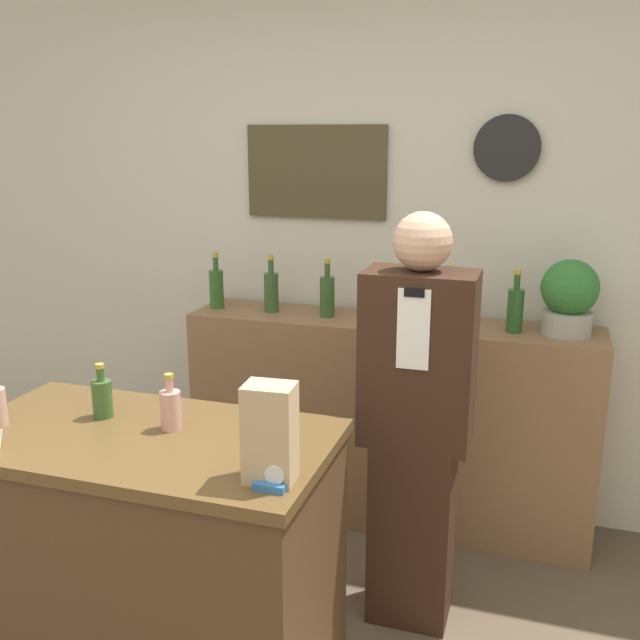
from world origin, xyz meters
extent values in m
cube|color=beige|center=(0.00, 2.00, 1.35)|extent=(5.20, 0.06, 2.70)
cube|color=#433C25|center=(-0.23, 1.96, 1.69)|extent=(0.71, 0.02, 0.45)
cylinder|color=black|center=(0.67, 1.95, 1.80)|extent=(0.30, 0.03, 0.30)
cube|color=brown|center=(0.20, 1.75, 0.51)|extent=(1.93, 0.38, 1.02)
cube|color=#4C331E|center=(-0.32, 0.44, 0.44)|extent=(1.20, 0.64, 0.88)
cube|color=brown|center=(-0.32, 0.44, 0.90)|extent=(1.23, 0.67, 0.04)
cube|color=#331E14|center=(0.46, 1.05, 0.37)|extent=(0.31, 0.24, 0.75)
cube|color=#331E14|center=(0.46, 1.05, 1.07)|extent=(0.41, 0.24, 0.65)
cube|color=white|center=(0.46, 0.92, 1.21)|extent=(0.11, 0.01, 0.29)
cube|color=black|center=(0.46, 0.92, 1.34)|extent=(0.07, 0.01, 0.03)
sphere|color=tan|center=(0.46, 1.05, 1.50)|extent=(0.21, 0.21, 0.21)
cylinder|color=#9E998E|center=(0.99, 1.76, 1.07)|extent=(0.21, 0.21, 0.10)
sphere|color=#2D6B2D|center=(0.99, 1.76, 1.22)|extent=(0.25, 0.25, 0.25)
cube|color=tan|center=(0.19, 0.27, 1.07)|extent=(0.15, 0.12, 0.28)
cube|color=#2D66A8|center=(0.21, 0.23, 0.94)|extent=(0.09, 0.06, 0.02)
cylinder|color=silver|center=(0.22, 0.23, 0.97)|extent=(0.06, 0.02, 0.06)
cylinder|color=#375928|center=(-0.53, 0.53, 0.99)|extent=(0.07, 0.07, 0.13)
cylinder|color=#375928|center=(-0.53, 0.53, 1.08)|extent=(0.03, 0.03, 0.05)
cylinder|color=#B29933|center=(-0.53, 0.53, 1.11)|extent=(0.03, 0.03, 0.02)
cylinder|color=tan|center=(-0.26, 0.50, 0.99)|extent=(0.07, 0.07, 0.13)
cylinder|color=tan|center=(-0.26, 0.50, 1.08)|extent=(0.03, 0.03, 0.05)
cylinder|color=#B29933|center=(-0.26, 0.50, 1.11)|extent=(0.03, 0.03, 0.02)
cylinder|color=#2E5623|center=(-0.68, 1.74, 1.11)|extent=(0.07, 0.07, 0.19)
cylinder|color=#2E5623|center=(-0.68, 1.74, 1.24)|extent=(0.03, 0.03, 0.07)
cylinder|color=#B29933|center=(-0.68, 1.74, 1.29)|extent=(0.03, 0.03, 0.02)
cylinder|color=#2F4D28|center=(-0.39, 1.75, 1.11)|extent=(0.07, 0.07, 0.19)
cylinder|color=#2F4D28|center=(-0.39, 1.75, 1.24)|extent=(0.03, 0.03, 0.07)
cylinder|color=#B29933|center=(-0.39, 1.75, 1.29)|extent=(0.03, 0.03, 0.02)
cylinder|color=#314D24|center=(-0.10, 1.74, 1.11)|extent=(0.07, 0.07, 0.19)
cylinder|color=#314D24|center=(-0.10, 1.74, 1.24)|extent=(0.03, 0.03, 0.07)
cylinder|color=#B29933|center=(-0.10, 1.74, 1.29)|extent=(0.03, 0.03, 0.02)
cylinder|color=#285828|center=(0.19, 1.73, 1.11)|extent=(0.07, 0.07, 0.19)
cylinder|color=#285828|center=(0.19, 1.73, 1.24)|extent=(0.03, 0.03, 0.07)
cylinder|color=#B29933|center=(0.19, 1.73, 1.29)|extent=(0.03, 0.03, 0.02)
cylinder|color=#324A24|center=(0.48, 1.73, 1.11)|extent=(0.07, 0.07, 0.19)
cylinder|color=#324A24|center=(0.48, 1.73, 1.24)|extent=(0.03, 0.03, 0.07)
cylinder|color=#B29933|center=(0.48, 1.73, 1.29)|extent=(0.03, 0.03, 0.02)
cylinder|color=#265221|center=(0.77, 1.73, 1.11)|extent=(0.07, 0.07, 0.19)
cylinder|color=#265221|center=(0.77, 1.73, 1.24)|extent=(0.03, 0.03, 0.07)
cylinder|color=#B29933|center=(0.77, 1.73, 1.29)|extent=(0.03, 0.03, 0.02)
camera|label=1|loc=(0.88, -1.42, 1.87)|focal=40.00mm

